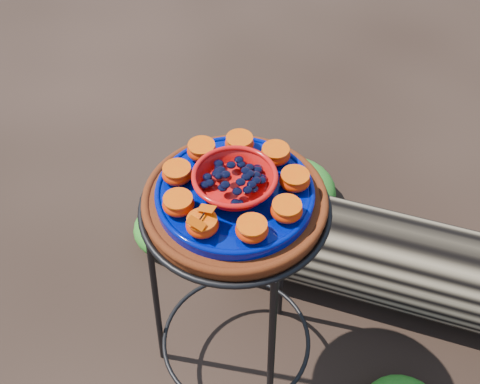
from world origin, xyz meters
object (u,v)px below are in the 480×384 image
Objects in this scene: terracotta_saucer at (235,202)px; red_bowl at (235,183)px; cobalt_plate at (235,194)px; plant_stand at (236,299)px.

terracotta_saucer is 2.33× the size of red_bowl.
terracotta_saucer is 1.17× the size of cobalt_plate.
plant_stand is at bearing 0.00° from red_bowl.
red_bowl is (0.00, 0.00, 0.42)m from plant_stand.
plant_stand is 0.37m from terracotta_saucer.
red_bowl reaches higher than terracotta_saucer.
terracotta_saucer is at bearing 0.00° from plant_stand.
cobalt_plate is (0.00, 0.00, 0.03)m from terracotta_saucer.
red_bowl is at bearing 0.00° from plant_stand.
red_bowl reaches higher than plant_stand.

